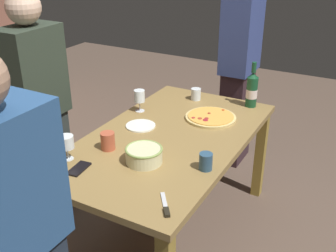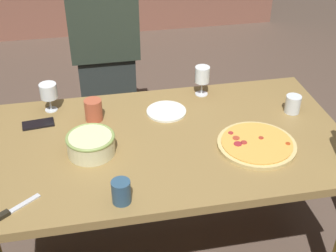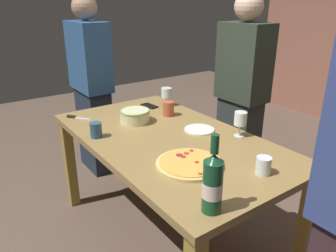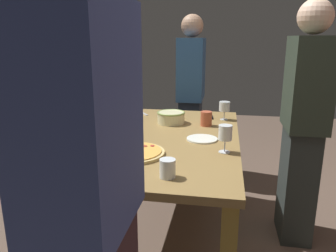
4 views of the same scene
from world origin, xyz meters
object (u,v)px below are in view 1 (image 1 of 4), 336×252
at_px(person_guest_right, 11,251).
at_px(person_guest_left, 239,67).
at_px(cup_ceramic, 206,162).
at_px(side_plate, 141,126).
at_px(cup_spare, 196,94).
at_px(cell_phone, 79,169).
at_px(wine_glass_near_pizza, 66,143).
at_px(wine_glass_by_bottle, 139,97).
at_px(person_host, 39,112).
at_px(serving_bowl, 144,154).
at_px(wine_bottle, 252,90).
at_px(dining_table, 168,149).
at_px(cup_amber, 108,141).
at_px(pizza, 211,117).
at_px(pizza_knife, 166,207).

bearing_deg(person_guest_right, person_guest_left, -0.12).
height_order(cup_ceramic, side_plate, cup_ceramic).
height_order(cup_ceramic, cup_spare, cup_ceramic).
bearing_deg(cell_phone, cup_spare, 78.06).
distance_m(wine_glass_near_pizza, side_plate, 0.57).
height_order(wine_glass_by_bottle, cell_phone, wine_glass_by_bottle).
bearing_deg(person_guest_right, person_host, 41.09).
bearing_deg(serving_bowl, wine_bottle, -13.73).
relative_size(dining_table, cup_amber, 15.34).
bearing_deg(dining_table, cell_phone, 158.37).
bearing_deg(wine_glass_near_pizza, side_plate, -13.19).
bearing_deg(cup_spare, person_guest_right, -177.16).
relative_size(cup_amber, cup_ceramic, 1.11).
bearing_deg(wine_bottle, wine_glass_by_bottle, 125.27).
height_order(dining_table, cup_spare, cup_spare).
bearing_deg(pizza, serving_bowl, 172.69).
distance_m(dining_table, pizza, 0.40).
relative_size(cup_ceramic, pizza_knife, 0.57).
bearing_deg(dining_table, person_host, 103.48).
bearing_deg(serving_bowl, cup_ceramic, -74.00).
distance_m(cup_spare, person_guest_right, 1.85).
height_order(pizza, wine_bottle, wine_bottle).
xyz_separation_m(serving_bowl, wine_glass_by_bottle, (0.59, 0.40, 0.06)).
bearing_deg(person_guest_left, person_host, -31.23).
bearing_deg(wine_bottle, side_plate, 142.65).
distance_m(pizza_knife, person_guest_left, 1.88).
bearing_deg(wine_glass_near_pizza, pizza, -28.47).
distance_m(wine_glass_by_bottle, side_plate, 0.27).
xyz_separation_m(cup_ceramic, side_plate, (0.28, 0.58, -0.04)).
bearing_deg(wine_glass_near_pizza, serving_bowl, -65.65).
distance_m(wine_glass_by_bottle, person_guest_right, 1.50).
distance_m(dining_table, pizza_knife, 0.74).
height_order(cell_phone, person_host, person_host).
relative_size(serving_bowl, side_plate, 1.07).
xyz_separation_m(serving_bowl, cell_phone, (-0.23, 0.26, -0.04)).
xyz_separation_m(wine_glass_near_pizza, person_guest_right, (-0.70, -0.33, -0.05)).
bearing_deg(serving_bowl, person_guest_right, 176.38).
bearing_deg(wine_glass_by_bottle, pizza, -76.16).
xyz_separation_m(dining_table, person_guest_left, (1.20, -0.02, 0.21)).
height_order(dining_table, cup_ceramic, cup_ceramic).
height_order(cup_ceramic, cell_phone, cup_ceramic).
bearing_deg(cup_spare, person_guest_left, -13.34).
distance_m(wine_bottle, wine_glass_near_pizza, 1.39).
relative_size(pizza_knife, person_host, 0.10).
xyz_separation_m(cup_amber, cup_spare, (0.95, -0.12, -0.01)).
height_order(side_plate, person_guest_left, person_guest_left).
bearing_deg(side_plate, cup_amber, 179.53).
bearing_deg(cell_phone, dining_table, 61.96).
bearing_deg(cell_phone, serving_bowl, 35.12).
relative_size(dining_table, person_host, 1.00).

